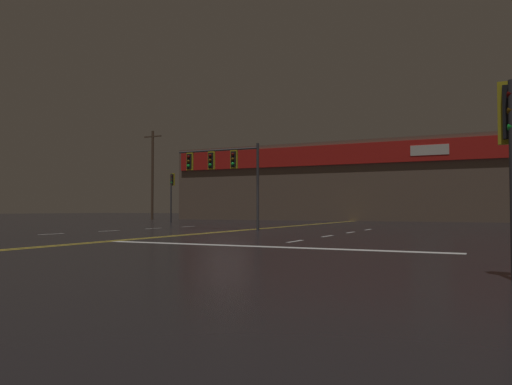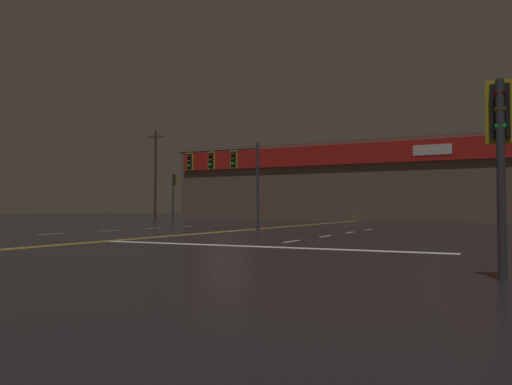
# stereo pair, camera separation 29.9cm
# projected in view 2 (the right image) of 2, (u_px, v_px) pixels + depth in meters

# --- Properties ---
(ground_plane) EXTENTS (200.00, 200.00, 0.00)m
(ground_plane) POSITION_uv_depth(u_px,v_px,m) (225.00, 232.00, 24.10)
(ground_plane) COLOR black
(road_markings) EXTENTS (16.83, 60.00, 0.01)m
(road_markings) POSITION_uv_depth(u_px,v_px,m) (230.00, 234.00, 22.00)
(road_markings) COLOR gold
(road_markings) RESTS_ON ground
(traffic_signal_median) EXTENTS (4.98, 0.36, 4.55)m
(traffic_signal_median) POSITION_uv_depth(u_px,v_px,m) (221.00, 164.00, 27.05)
(traffic_signal_median) COLOR #38383D
(traffic_signal_median) RESTS_ON ground
(traffic_signal_corner_southeast) EXTENTS (0.42, 0.36, 3.08)m
(traffic_signal_corner_southeast) POSITION_uv_depth(u_px,v_px,m) (500.00, 133.00, 7.66)
(traffic_signal_corner_southeast) COLOR #38383D
(traffic_signal_corner_southeast) RESTS_ON ground
(traffic_signal_corner_northwest) EXTENTS (0.42, 0.36, 4.01)m
(traffic_signal_corner_northwest) POSITION_uv_depth(u_px,v_px,m) (174.00, 186.00, 40.61)
(traffic_signal_corner_northwest) COLOR #38383D
(traffic_signal_corner_northwest) RESTS_ON ground
(building_backdrop) EXTENTS (38.70, 10.23, 7.56)m
(building_backdrop) POSITION_uv_depth(u_px,v_px,m) (368.00, 183.00, 50.57)
(building_backdrop) COLOR brown
(building_backdrop) RESTS_ON ground
(utility_pole_row) EXTENTS (44.50, 0.26, 11.11)m
(utility_pole_row) POSITION_uv_depth(u_px,v_px,m) (366.00, 160.00, 43.38)
(utility_pole_row) COLOR #4C3828
(utility_pole_row) RESTS_ON ground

